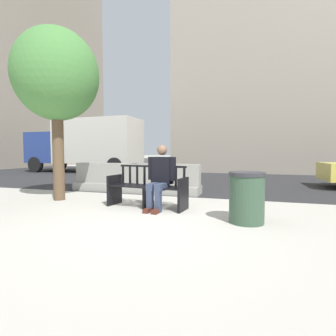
% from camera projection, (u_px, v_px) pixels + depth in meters
% --- Properties ---
extents(ground_plane, '(200.00, 200.00, 0.00)m').
position_uv_depth(ground_plane, '(146.00, 224.00, 4.24)').
color(ground_plane, '#ADA89E').
extents(street_asphalt, '(120.00, 12.00, 0.01)m').
position_uv_depth(street_asphalt, '(214.00, 177.00, 12.53)').
color(street_asphalt, '#28282B').
rests_on(street_asphalt, ground).
extents(street_bench, '(1.74, 0.71, 0.88)m').
position_uv_depth(street_bench, '(147.00, 189.00, 5.54)').
color(street_bench, black).
rests_on(street_bench, ground).
extents(seated_person, '(0.59, 0.75, 1.31)m').
position_uv_depth(seated_person, '(160.00, 176.00, 5.33)').
color(seated_person, black).
rests_on(seated_person, ground).
extents(jersey_barrier_centre, '(2.01, 0.71, 0.84)m').
position_uv_depth(jersey_barrier_centre, '(165.00, 182.00, 7.39)').
color(jersey_barrier_centre, gray).
rests_on(jersey_barrier_centre, ground).
extents(jersey_barrier_left, '(2.01, 0.70, 0.84)m').
position_uv_depth(jersey_barrier_left, '(107.00, 179.00, 7.96)').
color(jersey_barrier_left, gray).
rests_on(jersey_barrier_left, ground).
extents(street_tree, '(1.99, 1.99, 4.10)m').
position_uv_depth(street_tree, '(56.00, 76.00, 6.25)').
color(street_tree, brown).
rests_on(street_tree, ground).
extents(delivery_truck, '(6.84, 2.44, 3.05)m').
position_uv_depth(delivery_truck, '(87.00, 143.00, 15.33)').
color(delivery_truck, navy).
rests_on(delivery_truck, ground).
extents(trash_bin, '(0.59, 0.59, 0.84)m').
position_uv_depth(trash_bin, '(247.00, 197.00, 4.30)').
color(trash_bin, '#334C38').
rests_on(trash_bin, ground).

